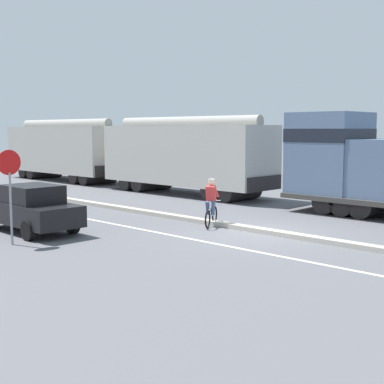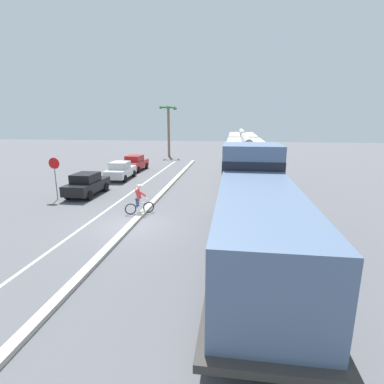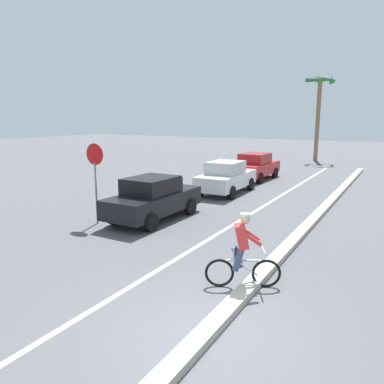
# 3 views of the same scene
# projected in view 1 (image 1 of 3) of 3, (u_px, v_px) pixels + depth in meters

# --- Properties ---
(ground_plane) EXTENTS (120.00, 120.00, 0.00)m
(ground_plane) POSITION_uv_depth(u_px,v_px,m) (260.00, 233.00, 18.14)
(ground_plane) COLOR #56565B
(median_curb) EXTENTS (0.36, 36.00, 0.16)m
(median_curb) POSITION_uv_depth(u_px,v_px,m) (143.00, 212.00, 22.25)
(median_curb) COLOR #B2AD9E
(median_curb) RESTS_ON ground
(lane_stripe) EXTENTS (0.14, 36.00, 0.01)m
(lane_stripe) POSITION_uv_depth(u_px,v_px,m) (96.00, 221.00, 20.53)
(lane_stripe) COLOR silver
(lane_stripe) RESTS_ON ground
(hopper_car_lead) EXTENTS (2.90, 10.60, 4.18)m
(hopper_car_lead) POSITION_uv_depth(u_px,v_px,m) (185.00, 156.00, 28.70)
(hopper_car_lead) COLOR #B1AEA6
(hopper_car_lead) RESTS_ON ground
(hopper_car_middle) EXTENTS (2.90, 10.60, 4.18)m
(hopper_car_middle) POSITION_uv_depth(u_px,v_px,m) (65.00, 150.00, 36.66)
(hopper_car_middle) COLOR #ACA9A2
(hopper_car_middle) RESTS_ON ground
(parked_car_black) EXTENTS (1.88, 4.22, 1.62)m
(parked_car_black) POSITION_uv_depth(u_px,v_px,m) (31.00, 208.00, 18.18)
(parked_car_black) COLOR black
(parked_car_black) RESTS_ON ground
(cyclist) EXTENTS (1.54, 0.85, 1.71)m
(cyclist) POSITION_uv_depth(u_px,v_px,m) (211.00, 204.00, 19.28)
(cyclist) COLOR black
(cyclist) RESTS_ON ground
(stop_sign) EXTENTS (0.76, 0.08, 2.88)m
(stop_sign) POSITION_uv_depth(u_px,v_px,m) (10.00, 178.00, 16.01)
(stop_sign) COLOR gray
(stop_sign) RESTS_ON ground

